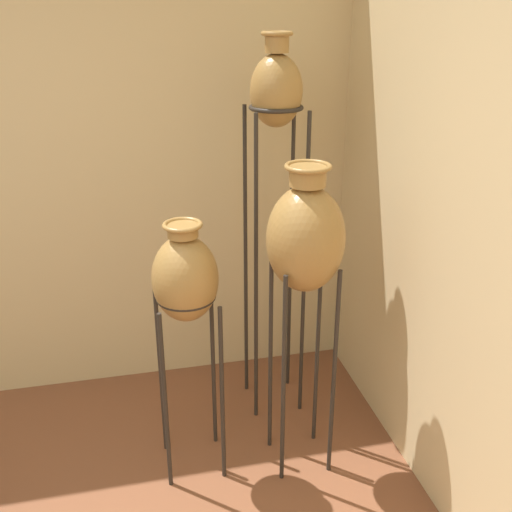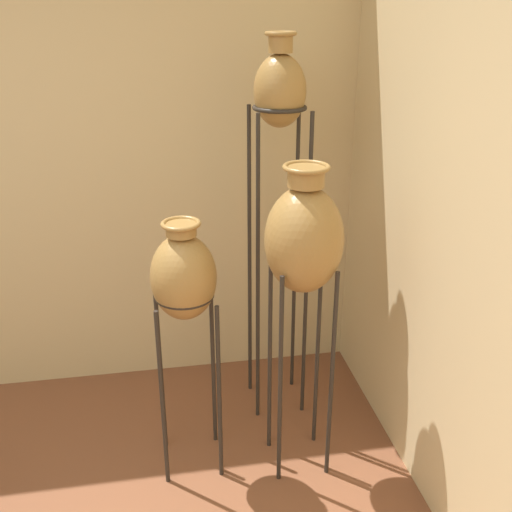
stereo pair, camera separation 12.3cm
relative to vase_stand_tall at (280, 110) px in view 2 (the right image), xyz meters
The scene contains 3 objects.
vase_stand_tall is the anchor object (origin of this frame).
vase_stand_medium 0.68m from the vase_stand_tall, 89.32° to the right, with size 0.34×0.34×1.48m.
vase_stand_short 0.91m from the vase_stand_tall, 140.61° to the right, with size 0.29×0.29×1.24m.
Camera 2 is at (1.05, -1.02, 2.06)m, focal length 42.00 mm.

